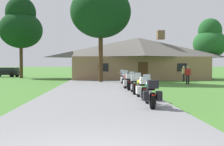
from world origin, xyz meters
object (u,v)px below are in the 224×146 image
Objects in this scene: motorcycle_green_nearest_to_camera at (151,93)px; motorcycle_red_fourth_in_row at (127,82)px; motorcycle_green_third_in_row at (133,84)px; tree_right_of_lodge at (210,40)px; motorcycle_blue_fifth_in_row at (126,80)px; motorcycle_blue_farthest_in_row at (124,78)px; parked_black_suv_far_left at (6,72)px; tree_left_far at (21,25)px; bystander_tan_shirt_near_lodge at (184,73)px; motorcycle_yellow_second_in_row at (142,88)px; tree_by_lodge_front at (101,5)px; bystander_red_shirt_beside_signpost at (188,74)px.

motorcycle_green_nearest_to_camera is 1.00× the size of motorcycle_red_fourth_in_row.
tree_right_of_lodge reaches higher than motorcycle_green_third_in_row.
motorcycle_blue_fifth_in_row is 1.00× the size of motorcycle_blue_farthest_in_row.
tree_left_far is at bearing -128.10° from parked_black_suv_far_left.
bystander_tan_shirt_near_lodge is 11.03m from tree_right_of_lodge.
tree_left_far reaches higher than motorcycle_green_nearest_to_camera.
motorcycle_yellow_second_in_row is 16.26m from tree_by_lodge_front.
tree_by_lodge_front is 20.50m from parked_black_suv_far_left.
tree_right_of_lodge reaches higher than parked_black_suv_far_left.
motorcycle_green_third_in_row is 0.43× the size of parked_black_suv_far_left.
motorcycle_green_nearest_to_camera is at bearing -93.91° from motorcycle_yellow_second_in_row.
motorcycle_yellow_second_in_row and motorcycle_blue_fifth_in_row have the same top height.
motorcycle_green_nearest_to_camera is at bearing 20.50° from bystander_tan_shirt_near_lodge.
motorcycle_red_fourth_in_row is at bearing -78.90° from tree_by_lodge_front.
tree_by_lodge_front is (-8.72, -0.27, 6.96)m from bystander_tan_shirt_near_lodge.
bystander_red_shirt_beside_signpost is 0.35× the size of parked_black_suv_far_left.
motorcycle_blue_farthest_in_row is 0.19× the size of tree_left_far.
motorcycle_red_fourth_in_row is 0.19× the size of tree_left_far.
parked_black_suv_far_left reaches higher than motorcycle_green_third_in_row.
tree_left_far is at bearing 116.87° from motorcycle_green_nearest_to_camera.
tree_right_of_lodge is (12.99, 20.11, 4.52)m from motorcycle_green_third_in_row.
motorcycle_yellow_second_in_row is at bearing 90.27° from motorcycle_green_nearest_to_camera.
bystander_tan_shirt_near_lodge is (6.78, 7.14, 0.32)m from motorcycle_blue_fifth_in_row.
motorcycle_yellow_second_in_row is 1.00× the size of motorcycle_green_third_in_row.
motorcycle_green_nearest_to_camera and motorcycle_yellow_second_in_row have the same top height.
motorcycle_blue_farthest_in_row is 23.70m from parked_black_suv_far_left.
parked_black_suv_far_left is (-22.72, 12.92, -0.15)m from bystander_tan_shirt_near_lodge.
tree_left_far reaches higher than tree_right_of_lodge.
tree_right_of_lodge reaches higher than motorcycle_blue_fifth_in_row.
tree_left_far is at bearing -21.36° from bystander_red_shirt_beside_signpost.
motorcycle_green_third_in_row is at bearing 91.77° from motorcycle_green_nearest_to_camera.
tree_left_far is 8.01m from parked_black_suv_far_left.
motorcycle_yellow_second_in_row is 28.01m from tree_left_far.
bystander_red_shirt_beside_signpost reaches higher than motorcycle_green_nearest_to_camera.
tree_right_of_lodge is at bearing 64.42° from motorcycle_green_nearest_to_camera.
motorcycle_blue_fifth_in_row is 0.17× the size of tree_by_lodge_front.
motorcycle_green_nearest_to_camera is at bearing -64.62° from tree_left_far.
tree_by_lodge_front is at bearing 109.06° from motorcycle_blue_farthest_in_row.
motorcycle_blue_farthest_in_row is at bearing 22.67° from bystander_red_shirt_beside_signpost.
motorcycle_green_third_in_row is 1.00× the size of motorcycle_red_fourth_in_row.
motorcycle_yellow_second_in_row is 1.00× the size of motorcycle_red_fourth_in_row.
motorcycle_green_third_in_row is at bearing 67.54° from bystander_red_shirt_beside_signpost.
motorcycle_green_third_in_row is 1.00× the size of motorcycle_blue_fifth_in_row.
tree_right_of_lodge is (14.86, 8.41, -2.75)m from tree_by_lodge_front.
tree_right_of_lodge is at bearing 58.48° from motorcycle_green_third_in_row.
tree_right_of_lodge reaches higher than bystander_red_shirt_beside_signpost.
tree_by_lodge_front is at bearing 95.88° from motorcycle_red_fourth_in_row.
tree_left_far reaches higher than motorcycle_blue_fifth_in_row.
parked_black_suv_far_left is (-15.87, 24.89, 0.16)m from motorcycle_green_third_in_row.
bystander_tan_shirt_near_lodge reaches higher than motorcycle_green_nearest_to_camera.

